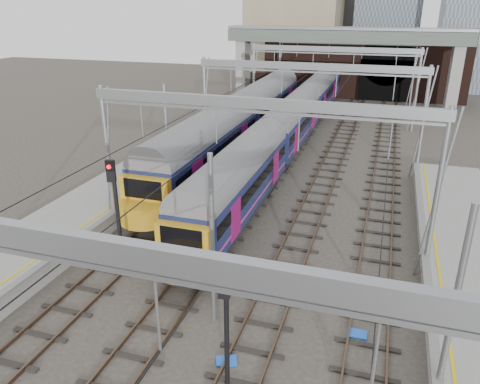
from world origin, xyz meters
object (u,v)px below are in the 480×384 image
(signal_near_left, at_px, (116,203))
(signal_near_centre, at_px, (226,321))
(train_second, at_px, (241,121))
(train_main, at_px, (307,105))

(signal_near_left, bearing_deg, signal_near_centre, -50.56)
(train_second, bearing_deg, signal_near_centre, -73.37)
(signal_near_left, height_order, signal_near_centre, signal_near_left)
(signal_near_centre, bearing_deg, signal_near_left, 133.71)
(train_main, xyz_separation_m, signal_near_left, (-3.52, -29.39, 1.06))
(train_main, relative_size, train_second, 1.77)
(train_main, bearing_deg, train_second, -113.73)
(train_main, relative_size, signal_near_centre, 12.43)
(train_second, xyz_separation_m, signal_near_left, (0.48, -20.29, 0.86))
(train_second, relative_size, signal_near_left, 6.15)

